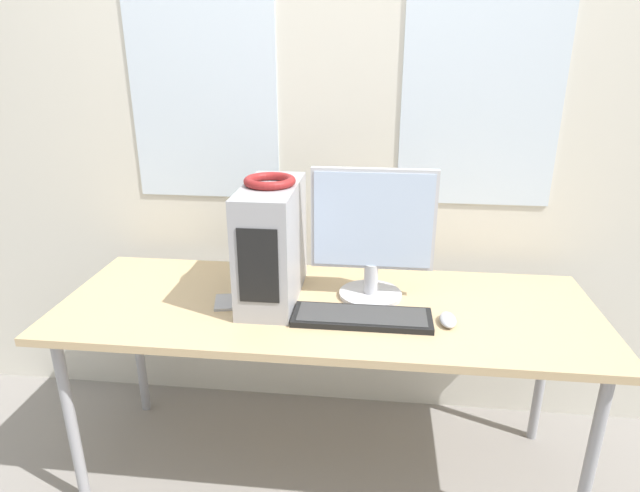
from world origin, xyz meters
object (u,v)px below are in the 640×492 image
at_px(pc_tower, 272,243).
at_px(monitor_main, 373,233).
at_px(headphones, 270,181).
at_px(keyboard, 362,317).
at_px(cell_phone, 226,302).
at_px(mouse, 448,320).

xyz_separation_m(pc_tower, monitor_main, (0.36, 0.04, 0.04)).
distance_m(pc_tower, headphones, 0.23).
bearing_deg(headphones, keyboard, -24.25).
distance_m(headphones, monitor_main, 0.41).
distance_m(pc_tower, monitor_main, 0.36).
relative_size(monitor_main, cell_phone, 3.54).
bearing_deg(cell_phone, pc_tower, 13.50).
xyz_separation_m(pc_tower, keyboard, (0.33, -0.15, -0.20)).
height_order(monitor_main, keyboard, monitor_main).
bearing_deg(mouse, monitor_main, 145.63).
bearing_deg(monitor_main, pc_tower, -173.84).
distance_m(pc_tower, keyboard, 0.42).
relative_size(pc_tower, cell_phone, 3.26).
height_order(mouse, cell_phone, mouse).
bearing_deg(headphones, mouse, -12.88).
bearing_deg(mouse, keyboard, -178.28).
distance_m(keyboard, mouse, 0.29).
xyz_separation_m(mouse, cell_phone, (-0.78, 0.06, -0.01)).
height_order(headphones, monitor_main, monitor_main).
height_order(pc_tower, monitor_main, monitor_main).
bearing_deg(keyboard, monitor_main, 82.75).
xyz_separation_m(monitor_main, cell_phone, (-0.52, -0.12, -0.24)).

